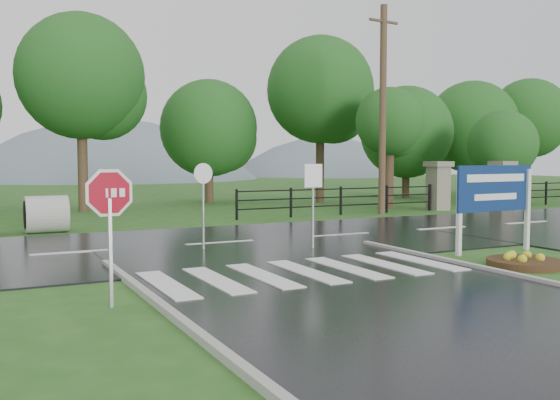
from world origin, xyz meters
TOP-DOWN VIEW (x-y plane):
  - ground at (0.00, 0.00)m, footprint 120.00×120.00m
  - main_road at (0.00, 10.00)m, footprint 90.00×8.00m
  - crosswalk at (0.00, 5.00)m, footprint 6.50×2.80m
  - pillar_west at (13.00, 16.00)m, footprint 1.00×1.00m
  - pillar_east at (17.00, 16.00)m, footprint 1.00×1.00m
  - fence_west at (7.75, 16.00)m, footprint 9.58×0.08m
  - hills at (3.49, 65.00)m, footprint 102.00×48.00m
  - treeline at (1.00, 24.00)m, footprint 83.20×5.20m
  - stop_sign at (-4.24, 3.89)m, footprint 1.07×0.14m
  - estate_billboard at (5.72, 5.41)m, footprint 2.56×0.16m
  - flower_bed at (4.80, 3.58)m, footprint 1.64×1.64m
  - reg_sign_small at (1.85, 7.97)m, footprint 0.50×0.07m
  - reg_sign_round at (-0.83, 9.03)m, footprint 0.53×0.10m
  - utility_pole_east at (9.49, 15.50)m, footprint 1.56×0.31m
  - entrance_tree_left at (11.34, 17.50)m, footprint 3.18×3.18m
  - entrance_tree_right at (18.53, 17.50)m, footprint 3.56×3.56m

SIDE VIEW (x-z plane):
  - hills at x=3.49m, z-range -39.54..8.46m
  - ground at x=0.00m, z-range 0.00..0.00m
  - main_road at x=0.00m, z-range -0.02..0.02m
  - treeline at x=1.00m, z-range -5.00..5.00m
  - crosswalk at x=0.00m, z-range 0.05..0.07m
  - flower_bed at x=4.80m, z-range -0.04..0.29m
  - fence_west at x=7.75m, z-range 0.12..1.32m
  - pillar_west at x=13.00m, z-range 0.06..2.30m
  - pillar_east at x=17.00m, z-range 0.06..2.30m
  - reg_sign_round at x=-0.83m, z-range 0.30..2.59m
  - estate_billboard at x=5.72m, z-range 0.42..2.66m
  - reg_sign_small at x=1.85m, z-range 0.46..2.73m
  - stop_sign at x=-4.24m, z-range 0.49..2.90m
  - entrance_tree_right at x=18.53m, z-range 0.63..5.50m
  - entrance_tree_left at x=11.34m, z-range 1.20..6.89m
  - utility_pole_east at x=9.49m, z-range 0.07..8.87m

